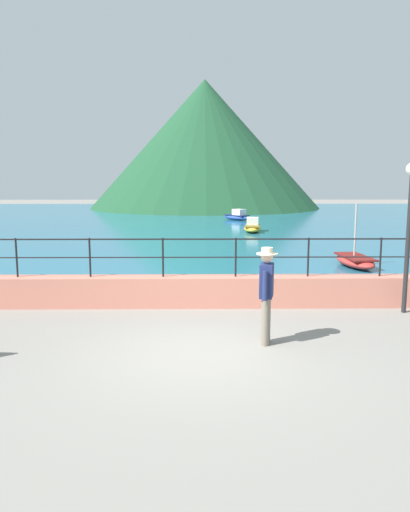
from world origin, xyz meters
TOP-DOWN VIEW (x-y plane):
  - ground_plane at (0.00, 0.00)m, footprint 120.00×120.00m
  - promenade_wall at (0.00, 3.20)m, footprint 20.00×0.56m
  - railing at (0.00, 3.20)m, footprint 18.44×0.04m
  - lake_water at (0.00, 25.84)m, footprint 64.00×44.32m
  - hill_main at (0.57, 41.14)m, footprint 22.29×22.29m
  - person_walking at (1.19, 0.53)m, footprint 0.38×0.56m
  - lamp_post at (4.53, 2.58)m, footprint 0.28×0.28m
  - boat_0 at (2.63, 26.27)m, footprint 2.15×2.35m
  - boat_2 at (5.13, 7.97)m, footprint 1.11×2.37m
  - boat_3 at (2.90, 18.74)m, footprint 1.17×2.39m

SIDE VIEW (x-z plane):
  - ground_plane at x=0.00m, z-range 0.00..0.00m
  - lake_water at x=0.00m, z-range 0.00..0.06m
  - boat_2 at x=5.13m, z-range -0.77..1.29m
  - boat_0 at x=2.63m, z-range -0.05..0.71m
  - boat_3 at x=2.90m, z-range -0.05..0.71m
  - promenade_wall at x=0.00m, z-range 0.00..0.70m
  - person_walking at x=1.19m, z-range 0.10..1.85m
  - railing at x=0.00m, z-range 0.87..1.77m
  - lamp_post at x=4.53m, z-range 0.55..3.83m
  - hill_main at x=0.57m, z-range 0.00..12.25m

